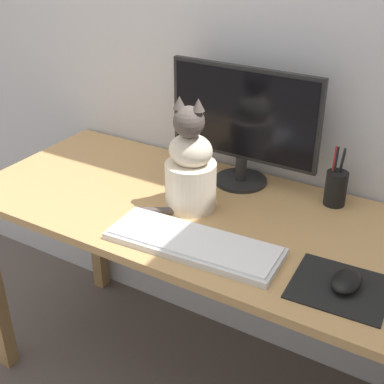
% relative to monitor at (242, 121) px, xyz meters
% --- Properties ---
extents(wall_back, '(7.00, 0.04, 2.50)m').
position_rel_monitor_xyz_m(wall_back, '(0.00, 0.13, 0.31)').
color(wall_back, silver).
rests_on(wall_back, ground_plane).
extents(desk, '(1.47, 0.63, 0.73)m').
position_rel_monitor_xyz_m(desk, '(0.00, -0.22, -0.31)').
color(desk, tan).
rests_on(desk, ground_plane).
extents(monitor, '(0.49, 0.17, 0.38)m').
position_rel_monitor_xyz_m(monitor, '(0.00, 0.00, 0.00)').
color(monitor, black).
rests_on(monitor, desk).
extents(keyboard, '(0.48, 0.19, 0.02)m').
position_rel_monitor_xyz_m(keyboard, '(0.06, -0.40, -0.20)').
color(keyboard, silver).
rests_on(keyboard, desk).
extents(mousepad_right, '(0.23, 0.21, 0.00)m').
position_rel_monitor_xyz_m(mousepad_right, '(0.45, -0.37, -0.21)').
color(mousepad_right, black).
rests_on(mousepad_right, desk).
extents(computer_mouse_right, '(0.07, 0.10, 0.03)m').
position_rel_monitor_xyz_m(computer_mouse_right, '(0.46, -0.36, -0.19)').
color(computer_mouse_right, black).
rests_on(computer_mouse_right, mousepad_right).
extents(cat, '(0.20, 0.21, 0.34)m').
position_rel_monitor_xyz_m(cat, '(-0.05, -0.22, -0.08)').
color(cat, beige).
rests_on(cat, desk).
extents(pen_cup, '(0.06, 0.06, 0.18)m').
position_rel_monitor_xyz_m(pen_cup, '(0.31, 0.01, -0.15)').
color(pen_cup, black).
rests_on(pen_cup, desk).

